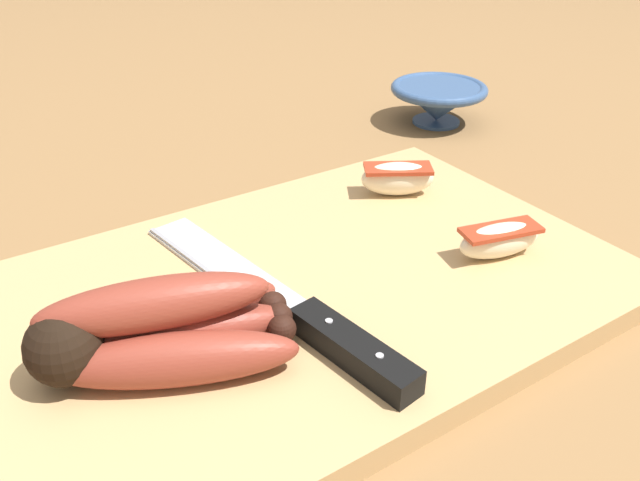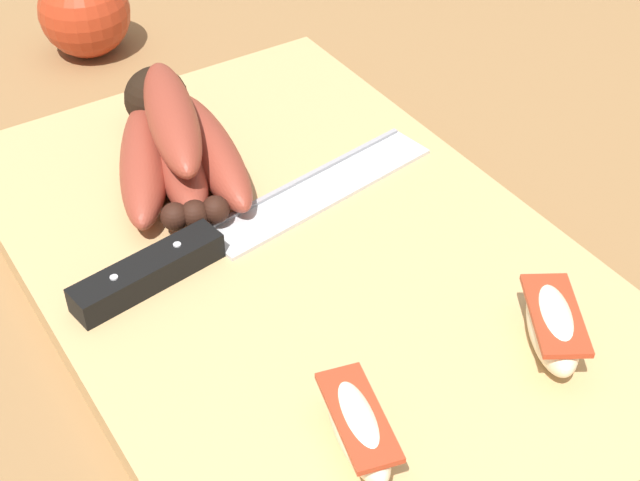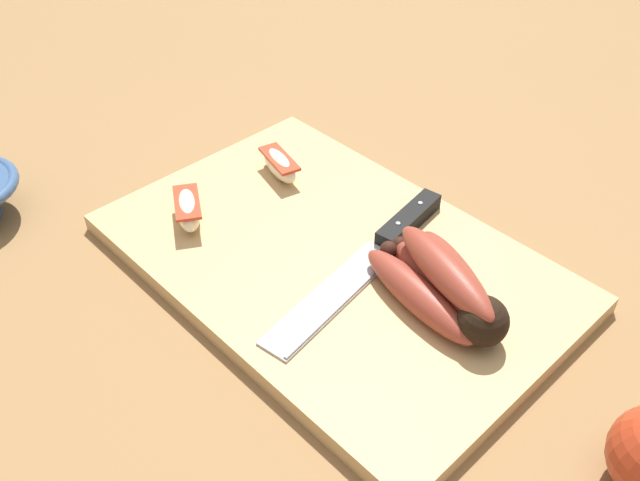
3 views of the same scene
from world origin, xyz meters
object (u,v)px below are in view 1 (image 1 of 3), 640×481
banana_bunch (157,330)px  ceramic_bowl (438,100)px  apple_wedge_near (397,178)px  chefs_knife (303,318)px  apple_wedge_middle (500,239)px

banana_bunch → ceramic_bowl: banana_bunch is taller
ceramic_bowl → apple_wedge_near: bearing=39.3°
apple_wedge_near → chefs_knife: bearing=33.9°
banana_bunch → chefs_knife: size_ratio=0.59×
banana_bunch → chefs_knife: (-0.09, 0.02, -0.02)m
banana_bunch → ceramic_bowl: size_ratio=1.37×
apple_wedge_middle → ceramic_bowl: size_ratio=0.60×
apple_wedge_near → apple_wedge_middle: 0.13m
banana_bunch → apple_wedge_near: bearing=-159.8°
ceramic_bowl → apple_wedge_middle: bearing=55.5°
chefs_knife → apple_wedge_near: bearing=-146.1°
chefs_knife → ceramic_bowl: (-0.38, -0.28, 0.00)m
banana_bunch → ceramic_bowl: bearing=-150.8°
banana_bunch → apple_wedge_near: size_ratio=2.33×
banana_bunch → apple_wedge_middle: bearing=173.7°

